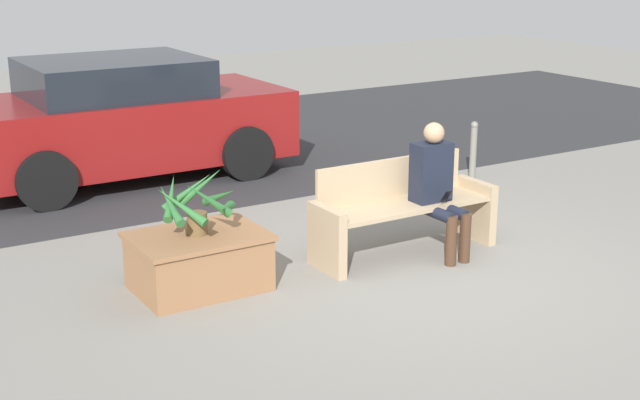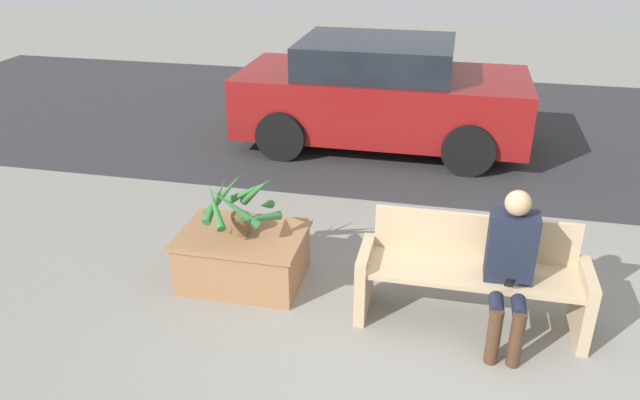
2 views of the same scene
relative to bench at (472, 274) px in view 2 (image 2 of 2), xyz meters
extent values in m
plane|color=gray|center=(-0.13, -0.54, -0.43)|extent=(30.00, 30.00, 0.00)
cube|color=#2D2D30|center=(-0.13, 5.11, -0.43)|extent=(20.00, 6.00, 0.01)
cube|color=tan|center=(-0.87, -0.05, -0.13)|extent=(0.09, 0.54, 0.60)
cube|color=tan|center=(0.87, -0.05, -0.13)|extent=(0.09, 0.54, 0.60)
cube|color=tan|center=(0.00, -0.05, 0.04)|extent=(1.65, 0.50, 0.04)
cube|color=tan|center=(0.00, 0.20, 0.25)|extent=(1.65, 0.04, 0.38)
cube|color=black|center=(0.26, -0.09, 0.34)|extent=(0.36, 0.22, 0.56)
sphere|color=tan|center=(0.26, -0.11, 0.72)|extent=(0.20, 0.20, 0.20)
cylinder|color=black|center=(0.18, -0.31, 0.01)|extent=(0.11, 0.43, 0.11)
cylinder|color=black|center=(0.34, -0.31, 0.01)|extent=(0.11, 0.43, 0.11)
cylinder|color=#472D1E|center=(0.18, -0.52, -0.20)|extent=(0.10, 0.10, 0.47)
cylinder|color=#472D1E|center=(0.34, -0.52, -0.20)|extent=(0.10, 0.10, 0.47)
cube|color=black|center=(0.26, -0.32, 0.16)|extent=(0.07, 0.09, 0.12)
cube|color=#936642|center=(-2.01, 0.16, -0.19)|extent=(1.07, 0.76, 0.49)
cube|color=#936642|center=(-2.01, 0.16, 0.04)|extent=(1.12, 0.81, 0.04)
cylinder|color=brown|center=(-2.01, 0.16, 0.15)|extent=(0.17, 0.17, 0.19)
cone|color=#2D6B33|center=(-1.79, 0.19, 0.35)|extent=(0.13, 0.49, 0.27)
cone|color=#2D6B33|center=(-1.91, 0.32, 0.41)|extent=(0.40, 0.30, 0.39)
cone|color=#2D6B33|center=(-2.00, 0.38, 0.38)|extent=(0.47, 0.11, 0.32)
cone|color=#2D6B33|center=(-2.20, 0.27, 0.38)|extent=(0.31, 0.44, 0.33)
cone|color=#2D6B33|center=(-2.24, 0.17, 0.35)|extent=(0.10, 0.49, 0.28)
cone|color=#2D6B33|center=(-2.20, 0.04, 0.36)|extent=(0.33, 0.44, 0.30)
cone|color=#2D6B33|center=(-1.99, -0.03, 0.41)|extent=(0.44, 0.14, 0.37)
cone|color=#2D6B33|center=(-1.82, 0.02, 0.30)|extent=(0.36, 0.45, 0.18)
cube|color=maroon|center=(-1.26, 4.04, 0.20)|extent=(3.97, 1.80, 0.82)
cube|color=black|center=(-1.36, 4.04, 0.83)|extent=(2.06, 1.66, 0.45)
cylinder|color=black|center=(-0.03, 3.14, -0.10)|extent=(0.67, 0.18, 0.67)
cylinder|color=black|center=(-0.03, 4.94, -0.10)|extent=(0.67, 0.18, 0.67)
cylinder|color=black|center=(-2.49, 3.14, -0.10)|extent=(0.67, 0.18, 0.67)
cylinder|color=black|center=(-2.49, 4.94, -0.10)|extent=(0.67, 0.18, 0.67)
camera|label=1|loc=(-4.86, -6.43, 2.46)|focal=50.00mm
camera|label=2|loc=(-0.28, -4.47, 2.72)|focal=35.00mm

